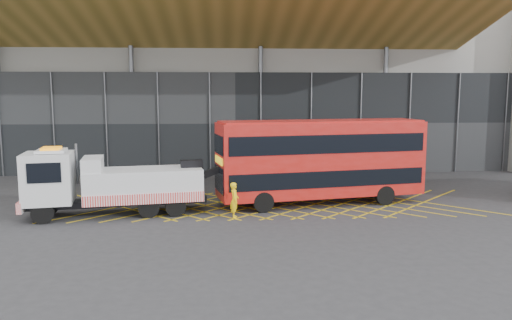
{
  "coord_description": "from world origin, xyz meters",
  "views": [
    {
      "loc": [
        1.11,
        -28.06,
        6.36
      ],
      "look_at": [
        3.0,
        1.5,
        2.4
      ],
      "focal_mm": 35.0,
      "sensor_mm": 36.0,
      "label": 1
    }
  ],
  "objects": [
    {
      "name": "bus_towed",
      "position": [
        6.64,
        0.03,
        2.69
      ],
      "size": [
        12.19,
        4.96,
        4.84
      ],
      "rotation": [
        0.0,
        0.0,
        0.19
      ],
      "color": "#AD140F",
      "rests_on": "ground_plane"
    },
    {
      "name": "worker",
      "position": [
        1.61,
        -2.97,
        0.93
      ],
      "size": [
        0.45,
        0.68,
        1.85
      ],
      "primitive_type": "imported",
      "rotation": [
        0.0,
        0.0,
        1.56
      ],
      "color": "yellow",
      "rests_on": "ground_plane"
    },
    {
      "name": "recovery_truck",
      "position": [
        -4.94,
        -1.98,
        1.72
      ],
      "size": [
        10.75,
        4.02,
        3.73
      ],
      "rotation": [
        0.0,
        0.0,
        0.17
      ],
      "color": "black",
      "rests_on": "ground_plane"
    },
    {
      "name": "construction_building",
      "position": [
        1.92,
        18.4,
        8.98
      ],
      "size": [
        55.0,
        23.97,
        18.0
      ],
      "color": "gray",
      "rests_on": "ground_plane"
    },
    {
      "name": "ground_plane",
      "position": [
        0.0,
        0.0,
        0.0
      ],
      "size": [
        120.0,
        120.0,
        0.0
      ],
      "primitive_type": "plane",
      "color": "#2A2A2D"
    },
    {
      "name": "road_markings",
      "position": [
        4.0,
        0.0,
        0.01
      ],
      "size": [
        24.76,
        7.16,
        0.01
      ],
      "color": "gold",
      "rests_on": "ground_plane"
    }
  ]
}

